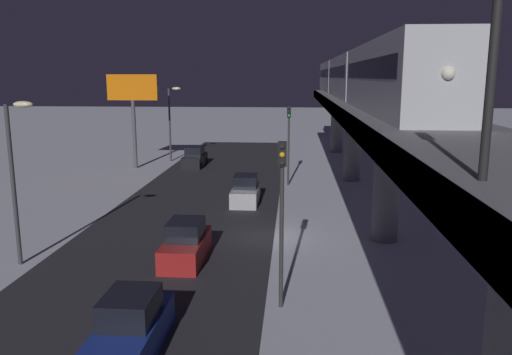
{
  "coord_description": "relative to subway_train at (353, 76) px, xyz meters",
  "views": [
    {
      "loc": [
        -1.54,
        27.02,
        8.72
      ],
      "look_at": [
        1.3,
        -11.33,
        1.09
      ],
      "focal_mm": 35.88,
      "sensor_mm": 36.0,
      "label": 1
    }
  ],
  "objects": [
    {
      "name": "ground_plane",
      "position": [
        6.51,
        17.91,
        -8.74
      ],
      "size": [
        240.0,
        240.0,
        0.0
      ],
      "primitive_type": "plane",
      "color": "silver"
    },
    {
      "name": "avenue_asphalt",
      "position": [
        11.47,
        17.91,
        -8.73
      ],
      "size": [
        11.0,
        81.72,
        0.01
      ],
      "primitive_type": "cube",
      "color": "#28282D",
      "rests_on": "ground_plane"
    },
    {
      "name": "elevated_railway",
      "position": [
        0.09,
        17.91,
        -2.7
      ],
      "size": [
        5.0,
        81.72,
        6.96
      ],
      "color": "slate",
      "rests_on": "ground_plane"
    },
    {
      "name": "subway_train",
      "position": [
        0.0,
        0.0,
        0.0
      ],
      "size": [
        2.94,
        55.47,
        3.4
      ],
      "color": "#B7BABF",
      "rests_on": "elevated_railway"
    },
    {
      "name": "rail_signal",
      "position": [
        1.72,
        36.06,
        0.95
      ],
      "size": [
        0.36,
        0.41,
        4.0
      ],
      "color": "black",
      "rests_on": "elevated_railway"
    },
    {
      "name": "sedan_black",
      "position": [
        14.67,
        -4.23,
        -7.95
      ],
      "size": [
        1.91,
        4.72,
        1.97
      ],
      "color": "black",
      "rests_on": "ground_plane"
    },
    {
      "name": "sedan_silver",
      "position": [
        8.27,
        10.2,
        -7.94
      ],
      "size": [
        1.8,
        4.29,
        1.97
      ],
      "rotation": [
        0.0,
        0.0,
        3.14
      ],
      "color": "#B2B2B7",
      "rests_on": "ground_plane"
    },
    {
      "name": "sedan_blue",
      "position": [
        10.07,
        30.16,
        -7.94
      ],
      "size": [
        1.8,
        4.41,
        1.97
      ],
      "rotation": [
        0.0,
        0.0,
        3.14
      ],
      "color": "navy",
      "rests_on": "ground_plane"
    },
    {
      "name": "sedan_red",
      "position": [
        10.07,
        21.78,
        -7.94
      ],
      "size": [
        1.8,
        4.42,
        1.97
      ],
      "rotation": [
        0.0,
        0.0,
        3.14
      ],
      "color": "#A51E1E",
      "rests_on": "ground_plane"
    },
    {
      "name": "traffic_light_near",
      "position": [
        5.37,
        26.57,
        -4.54
      ],
      "size": [
        0.32,
        0.44,
        6.4
      ],
      "color": "#2D2D2D",
      "rests_on": "ground_plane"
    },
    {
      "name": "traffic_light_mid",
      "position": [
        5.37,
        4.02,
        -4.54
      ],
      "size": [
        0.32,
        0.44,
        6.4
      ],
      "color": "#2D2D2D",
      "rests_on": "ground_plane"
    },
    {
      "name": "commercial_billboard",
      "position": [
        20.18,
        -2.8,
        -1.91
      ],
      "size": [
        4.8,
        0.36,
        8.9
      ],
      "color": "#4C4C51",
      "rests_on": "ground_plane"
    },
    {
      "name": "street_lamp_near",
      "position": [
        17.55,
        22.91,
        -3.92
      ],
      "size": [
        1.35,
        0.44,
        7.65
      ],
      "color": "#38383D",
      "rests_on": "ground_plane"
    },
    {
      "name": "street_lamp_far",
      "position": [
        17.55,
        -7.09,
        -3.92
      ],
      "size": [
        1.35,
        0.44,
        7.65
      ],
      "color": "#38383D",
      "rests_on": "ground_plane"
    }
  ]
}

